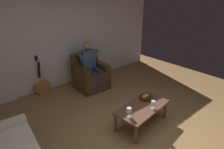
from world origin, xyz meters
TOP-DOWN VIEW (x-y plane):
  - ground_plane at (0.00, 0.00)m, footprint 7.27×7.27m
  - wall_back at (0.00, -3.06)m, footprint 5.97×0.06m
  - armchair at (-0.28, -2.35)m, footprint 0.77×0.72m
  - person_seated at (-0.28, -2.31)m, footprint 0.63×0.62m
  - coffee_table at (-0.17, -0.43)m, footprint 1.16×0.69m
  - guitar at (0.83, -2.86)m, footprint 0.39×0.31m
  - wine_glass_near at (0.25, -0.36)m, footprint 0.08×0.08m
  - wine_glass_far at (-0.26, -0.26)m, footprint 0.08×0.08m
  - fruit_bowl at (-0.43, -0.57)m, footprint 0.28×0.28m

SIDE VIEW (x-z plane):
  - ground_plane at x=0.00m, z-range 0.00..0.00m
  - guitar at x=0.83m, z-range -0.26..0.71m
  - armchair at x=-0.28m, z-range -0.13..0.81m
  - coffee_table at x=-0.17m, z-range 0.14..0.54m
  - fruit_bowl at x=-0.43m, z-range 0.38..0.49m
  - wine_glass_far at x=-0.26m, z-range 0.43..0.58m
  - wine_glass_near at x=0.25m, z-range 0.43..0.60m
  - person_seated at x=-0.28m, z-range 0.05..1.31m
  - wall_back at x=0.00m, z-range 0.00..2.77m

